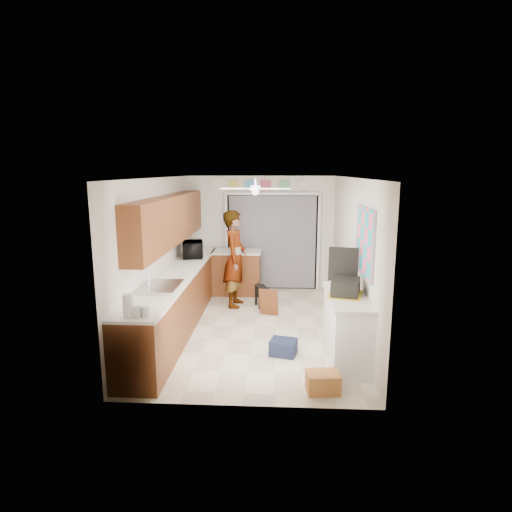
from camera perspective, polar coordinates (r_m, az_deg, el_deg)
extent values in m
plane|color=beige|center=(7.38, -0.17, -9.40)|extent=(5.00, 5.00, 0.00)
plane|color=white|center=(6.90, -0.18, 10.39)|extent=(5.00, 5.00, 0.00)
plane|color=silver|center=(9.50, 0.69, 3.08)|extent=(3.20, 0.00, 3.20)
plane|color=silver|center=(4.61, -1.96, -5.87)|extent=(3.20, 0.00, 3.20)
plane|color=silver|center=(7.30, -12.81, 0.29)|extent=(0.00, 5.00, 5.00)
plane|color=silver|center=(7.13, 12.78, 0.02)|extent=(0.00, 5.00, 5.00)
cube|color=brown|center=(7.42, -10.30, -5.81)|extent=(0.60, 4.80, 0.90)
cube|color=white|center=(7.29, -10.35, -2.28)|extent=(0.62, 4.80, 0.04)
cube|color=brown|center=(7.37, -11.38, 4.77)|extent=(0.32, 4.00, 0.80)
cube|color=silver|center=(6.35, -12.44, -4.09)|extent=(0.50, 0.76, 0.06)
cylinder|color=silver|center=(6.38, -14.12, -3.21)|extent=(0.03, 0.03, 0.22)
cube|color=brown|center=(9.19, -2.57, -2.29)|extent=(1.00, 0.60, 0.90)
cube|color=white|center=(9.09, -2.60, 0.59)|extent=(1.04, 0.64, 0.04)
cube|color=black|center=(9.49, 2.19, 1.85)|extent=(2.00, 0.06, 2.10)
cube|color=gray|center=(9.45, 2.18, 1.81)|extent=(1.90, 0.03, 2.05)
cube|color=white|center=(9.53, -3.96, 1.87)|extent=(0.06, 0.04, 2.10)
cube|color=white|center=(9.50, 8.35, 1.74)|extent=(0.06, 0.04, 2.10)
cube|color=white|center=(9.34, 2.23, 8.30)|extent=(2.10, 0.04, 0.06)
cube|color=#D2CF46|center=(9.42, -3.00, 9.41)|extent=(0.22, 0.02, 0.22)
cube|color=#50AAD5|center=(9.39, -0.85, 9.42)|extent=(0.22, 0.02, 0.22)
cube|color=#BE475F|center=(9.37, 1.31, 9.42)|extent=(0.22, 0.02, 0.22)
cube|color=#67B476|center=(9.37, 3.79, 9.39)|extent=(0.22, 0.02, 0.22)
cube|color=silver|center=(9.38, 6.27, 9.35)|extent=(0.22, 0.02, 0.22)
cube|color=silver|center=(9.46, -5.14, 9.39)|extent=(0.22, 0.02, 0.26)
cube|color=white|center=(6.16, 11.98, -9.48)|extent=(0.50, 1.40, 0.90)
cube|color=white|center=(6.01, 12.06, -5.29)|extent=(0.54, 1.44, 0.04)
cube|color=#FF5D85|center=(6.09, 14.30, 1.87)|extent=(0.03, 1.15, 0.95)
cube|color=white|center=(7.11, -0.09, 8.97)|extent=(1.14, 1.14, 0.24)
imported|color=black|center=(8.46, -8.41, 0.89)|extent=(0.49, 0.63, 0.31)
cylinder|color=silver|center=(5.15, -14.49, -7.29)|extent=(0.11, 0.11, 0.12)
cylinder|color=silver|center=(5.17, -15.48, -7.20)|extent=(0.12, 0.12, 0.13)
cylinder|color=white|center=(5.21, -16.69, -6.36)|extent=(0.14, 0.14, 0.27)
cube|color=black|center=(6.02, 11.86, -4.04)|extent=(0.47, 0.55, 0.21)
cube|color=yellow|center=(6.05, 11.82, -5.04)|extent=(0.56, 0.67, 0.02)
cube|color=black|center=(6.24, 11.56, -1.12)|extent=(0.42, 0.13, 0.50)
cube|color=#C9813F|center=(5.40, 8.90, -16.30)|extent=(0.42, 0.33, 0.24)
cube|color=#151C34|center=(6.31, 3.67, -12.04)|extent=(0.43, 0.38, 0.22)
cube|color=brown|center=(7.84, 1.70, -6.16)|extent=(0.36, 0.20, 0.51)
imported|color=white|center=(8.26, -2.82, -0.38)|extent=(0.50, 0.72, 1.88)
cube|color=black|center=(8.34, 0.77, -5.28)|extent=(0.42, 0.63, 0.46)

